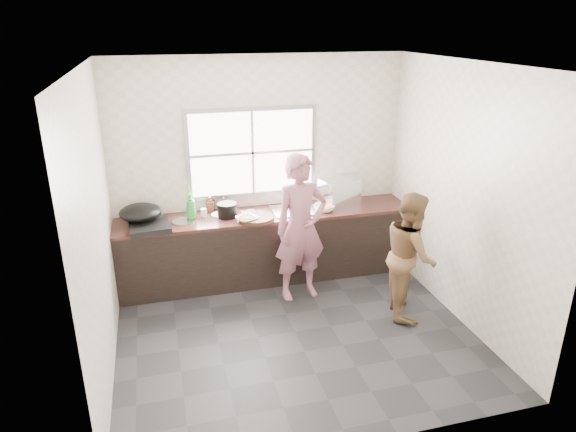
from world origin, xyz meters
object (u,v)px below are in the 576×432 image
object	(u,v)px
bowl_crabs	(324,208)
pot_lid_left	(141,227)
person_side	(410,255)
bowl_mince	(247,219)
glass_jar	(204,213)
cutting_board	(256,218)
pot_lid_right	(183,221)
bottle_brown_short	(224,205)
woman	(301,232)
bottle_brown_tall	(210,205)
dish_rack	(340,193)
black_pot	(227,210)
burner	(150,227)
wok	(140,212)
bottle_green	(191,206)
plate_food	(221,215)
bowl_held	(322,209)

from	to	relation	value
bowl_crabs	pot_lid_left	bearing A→B (deg)	179.59
person_side	bowl_crabs	xyz separation A→B (m)	(-0.60, 1.11, 0.19)
bowl_mince	glass_jar	distance (m)	0.55
bowl_crabs	pot_lid_left	distance (m)	2.18
cutting_board	pot_lid_right	bearing A→B (deg)	170.14
bottle_brown_short	person_side	bearing A→B (deg)	-38.92
woman	bowl_mince	xyz separation A→B (m)	(-0.55, 0.34, 0.09)
bottle_brown_tall	dish_rack	distance (m)	1.62
bowl_mince	bottle_brown_tall	xyz separation A→B (m)	(-0.37, 0.44, 0.06)
cutting_board	black_pot	xyz separation A→B (m)	(-0.32, 0.18, 0.06)
burner	wok	distance (m)	0.23
cutting_board	bottle_green	bearing A→B (deg)	162.73
person_side	bottle_brown_short	bearing A→B (deg)	67.54
glass_jar	dish_rack	xyz separation A→B (m)	(1.70, -0.03, 0.12)
woman	bottle_green	size ratio (longest dim) A/B	5.10
wok	pot_lid_right	distance (m)	0.49
bowl_mince	burner	world-z (taller)	burner
pot_lid_left	pot_lid_right	bearing A→B (deg)	6.89
plate_food	pot_lid_left	distance (m)	0.94
black_pot	bottle_brown_short	world-z (taller)	black_pot
glass_jar	bottle_green	bearing A→B (deg)	-168.77
woman	bowl_crabs	bearing A→B (deg)	37.40
bowl_crabs	black_pot	world-z (taller)	black_pot
bottle_brown_short	glass_jar	distance (m)	0.31
pot_lid_right	dish_rack	bearing A→B (deg)	2.31
bowl_crabs	pot_lid_left	world-z (taller)	bowl_crabs
cutting_board	bottle_brown_tall	size ratio (longest dim) A/B	2.31
burner	pot_lid_right	distance (m)	0.40
wok	bottle_brown_short	bearing A→B (deg)	12.85
bottle_brown_short	glass_jar	bearing A→B (deg)	-149.98
wok	pot_lid_left	bearing A→B (deg)	-94.82
wok	bottle_brown_tall	bearing A→B (deg)	15.30
cutting_board	glass_jar	distance (m)	0.64
bottle_brown_short	burner	distance (m)	0.98
woman	person_side	size ratio (longest dim) A/B	1.15
wok	bottle_green	bearing A→B (deg)	4.29
bowl_crabs	glass_jar	world-z (taller)	glass_jar
pot_lid_left	plate_food	bearing A→B (deg)	10.01
bottle_brown_tall	dish_rack	bearing A→B (deg)	-6.59
black_pot	wok	xyz separation A→B (m)	(-0.99, 0.00, 0.07)
glass_jar	pot_lid_right	distance (m)	0.28
bowl_held	bottle_brown_tall	distance (m)	1.36
dish_rack	bottle_brown_tall	bearing A→B (deg)	156.69
glass_jar	pot_lid_left	bearing A→B (deg)	-166.89
glass_jar	woman	bearing A→B (deg)	-31.66
cutting_board	burner	world-z (taller)	burner
woman	bowl_held	size ratio (longest dim) A/B	9.35
black_pot	pot_lid_left	xyz separation A→B (m)	(-1.00, -0.09, -0.08)
black_pot	bottle_brown_short	bearing A→B (deg)	92.19
woman	dish_rack	bearing A→B (deg)	32.85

